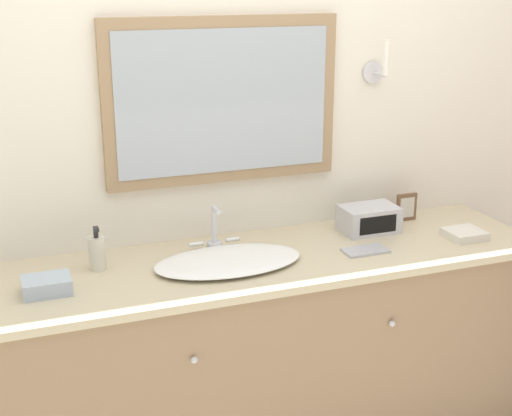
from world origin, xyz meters
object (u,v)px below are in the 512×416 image
(picture_frame, at_px, (406,207))
(sink_basin, at_px, (228,260))
(appliance_box, at_px, (369,219))
(soap_bottle, at_px, (97,252))

(picture_frame, bearing_deg, sink_basin, -166.92)
(sink_basin, distance_m, appliance_box, 0.68)
(appliance_box, xyz_separation_m, picture_frame, (0.22, 0.07, 0.01))
(sink_basin, xyz_separation_m, picture_frame, (0.88, 0.21, 0.04))
(soap_bottle, relative_size, appliance_box, 0.71)
(appliance_box, bearing_deg, sink_basin, -168.24)
(appliance_box, height_order, picture_frame, picture_frame)
(sink_basin, distance_m, picture_frame, 0.91)
(soap_bottle, height_order, appliance_box, soap_bottle)
(appliance_box, bearing_deg, picture_frame, 16.95)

